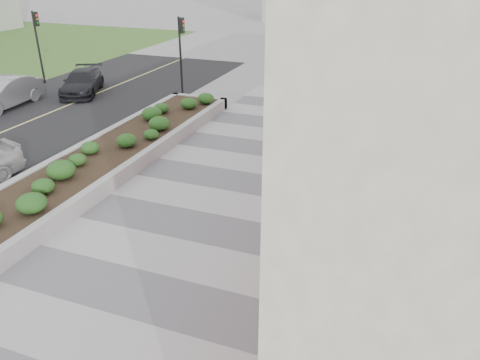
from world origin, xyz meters
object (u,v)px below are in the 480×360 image
at_px(skateboarder, 282,150).
at_px(car_silver, 2,93).
at_px(traffic_signal_near, 181,45).
at_px(car_dark, 82,82).
at_px(planter, 93,163).
at_px(traffic_signal_far, 37,37).

distance_m(skateboarder, car_silver, 15.53).
height_order(traffic_signal_near, skateboarder, traffic_signal_near).
bearing_deg(traffic_signal_near, skateboarder, -44.04).
xyz_separation_m(car_silver, car_dark, (2.00, 3.73, -0.12)).
height_order(planter, skateboarder, skateboarder).
height_order(traffic_signal_near, traffic_signal_far, same).
height_order(skateboarder, car_silver, car_silver).
bearing_deg(car_silver, traffic_signal_near, 31.30).
height_order(car_silver, car_dark, car_silver).
xyz_separation_m(traffic_signal_far, skateboarder, (17.06, -7.10, -2.08)).
bearing_deg(traffic_signal_far, car_silver, -70.92).
height_order(planter, car_silver, car_silver).
bearing_deg(planter, car_dark, 129.30).
relative_size(skateboarder, car_dark, 0.30).
relative_size(car_silver, car_dark, 1.05).
xyz_separation_m(traffic_signal_near, traffic_signal_far, (-9.20, -0.50, 0.00)).
bearing_deg(skateboarder, traffic_signal_near, 148.39).
distance_m(traffic_signal_far, car_silver, 5.54).
distance_m(planter, car_silver, 10.57).
relative_size(planter, traffic_signal_far, 4.29).
distance_m(traffic_signal_near, skateboarder, 11.13).
bearing_deg(car_silver, skateboarder, -12.54).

